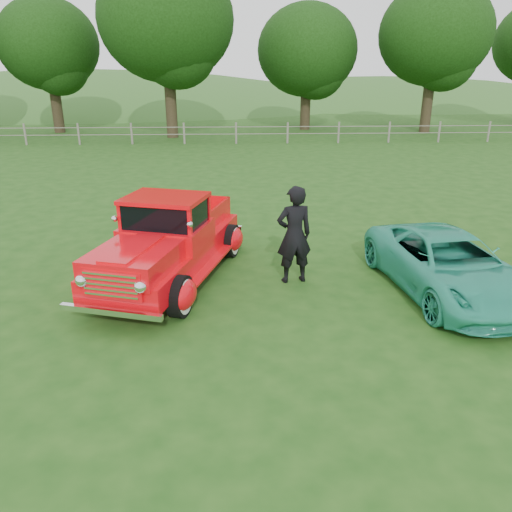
{
  "coord_description": "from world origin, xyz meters",
  "views": [
    {
      "loc": [
        -0.29,
        -7.56,
        4.12
      ],
      "look_at": [
        0.14,
        1.2,
        0.81
      ],
      "focal_mm": 35.0,
      "sensor_mm": 36.0,
      "label": 1
    }
  ],
  "objects_px": {
    "tree_mid_east": "(435,34)",
    "teal_sedan": "(448,264)",
    "tree_mid_west": "(48,45)",
    "red_pickup": "(169,243)",
    "tree_near_east": "(307,51)",
    "man": "(294,235)",
    "tree_near_west": "(166,20)"
  },
  "relations": [
    {
      "from": "tree_mid_east",
      "to": "teal_sedan",
      "type": "height_order",
      "value": "tree_mid_east"
    },
    {
      "from": "tree_near_west",
      "to": "red_pickup",
      "type": "distance_m",
      "value": 23.79
    },
    {
      "from": "tree_mid_west",
      "to": "red_pickup",
      "type": "height_order",
      "value": "tree_mid_west"
    },
    {
      "from": "tree_mid_west",
      "to": "man",
      "type": "xyz_separation_m",
      "value": [
        12.93,
        -26.14,
        -4.55
      ]
    },
    {
      "from": "tree_mid_west",
      "to": "tree_mid_east",
      "type": "relative_size",
      "value": 0.9
    },
    {
      "from": "tree_near_west",
      "to": "tree_mid_east",
      "type": "distance_m",
      "value": 17.13
    },
    {
      "from": "tree_near_east",
      "to": "tree_mid_west",
      "type": "bearing_deg",
      "value": -176.63
    },
    {
      "from": "tree_near_west",
      "to": "red_pickup",
      "type": "height_order",
      "value": "tree_near_west"
    },
    {
      "from": "tree_near_west",
      "to": "tree_mid_east",
      "type": "xyz_separation_m",
      "value": [
        17.0,
        2.0,
        -0.62
      ]
    },
    {
      "from": "teal_sedan",
      "to": "tree_near_west",
      "type": "bearing_deg",
      "value": 101.21
    },
    {
      "from": "red_pickup",
      "to": "teal_sedan",
      "type": "distance_m",
      "value": 5.52
    },
    {
      "from": "tree_mid_east",
      "to": "man",
      "type": "relative_size",
      "value": 4.71
    },
    {
      "from": "tree_near_west",
      "to": "man",
      "type": "relative_size",
      "value": 5.2
    },
    {
      "from": "tree_near_west",
      "to": "tree_near_east",
      "type": "xyz_separation_m",
      "value": [
        9.0,
        4.0,
        -1.55
      ]
    },
    {
      "from": "tree_mid_west",
      "to": "tree_near_east",
      "type": "distance_m",
      "value": 17.03
    },
    {
      "from": "tree_mid_east",
      "to": "teal_sedan",
      "type": "xyz_separation_m",
      "value": [
        -9.17,
        -25.84,
        -5.59
      ]
    },
    {
      "from": "red_pickup",
      "to": "teal_sedan",
      "type": "relative_size",
      "value": 1.25
    },
    {
      "from": "tree_mid_east",
      "to": "man",
      "type": "xyz_separation_m",
      "value": [
        -12.07,
        -25.14,
        -5.17
      ]
    },
    {
      "from": "red_pickup",
      "to": "tree_near_west",
      "type": "bearing_deg",
      "value": 112.71
    },
    {
      "from": "tree_mid_west",
      "to": "tree_near_east",
      "type": "relative_size",
      "value": 1.02
    },
    {
      "from": "tree_near_east",
      "to": "man",
      "type": "relative_size",
      "value": 4.16
    },
    {
      "from": "tree_mid_east",
      "to": "red_pickup",
      "type": "distance_m",
      "value": 29.36
    },
    {
      "from": "tree_near_west",
      "to": "red_pickup",
      "type": "bearing_deg",
      "value": -84.01
    },
    {
      "from": "tree_mid_west",
      "to": "tree_mid_east",
      "type": "bearing_deg",
      "value": -2.29
    },
    {
      "from": "red_pickup",
      "to": "tree_mid_east",
      "type": "bearing_deg",
      "value": 76.33
    },
    {
      "from": "tree_near_west",
      "to": "man",
      "type": "bearing_deg",
      "value": -77.97
    },
    {
      "from": "tree_near_west",
      "to": "teal_sedan",
      "type": "distance_m",
      "value": 25.85
    },
    {
      "from": "tree_mid_west",
      "to": "teal_sedan",
      "type": "distance_m",
      "value": 31.56
    },
    {
      "from": "tree_near_west",
      "to": "man",
      "type": "distance_m",
      "value": 24.36
    },
    {
      "from": "red_pickup",
      "to": "tree_near_east",
      "type": "bearing_deg",
      "value": 92.94
    },
    {
      "from": "man",
      "to": "tree_near_west",
      "type": "bearing_deg",
      "value": -89.72
    },
    {
      "from": "tree_near_west",
      "to": "red_pickup",
      "type": "relative_size",
      "value": 1.98
    }
  ]
}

